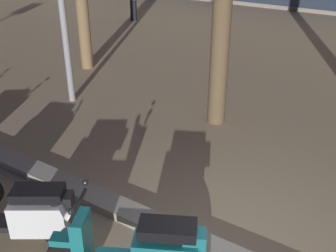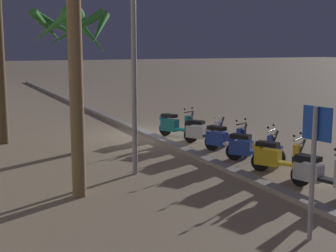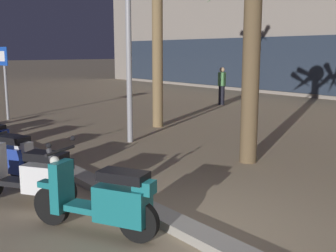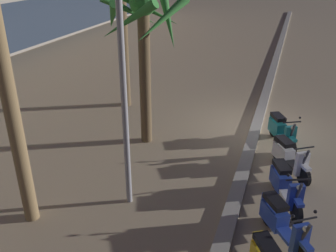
% 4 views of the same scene
% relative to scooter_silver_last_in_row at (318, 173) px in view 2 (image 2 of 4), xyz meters
% --- Properties ---
extents(ground_plane, '(200.00, 200.00, 0.00)m').
position_rel_scooter_silver_last_in_row_xyz_m(ground_plane, '(8.38, 0.93, -0.45)').
color(ground_plane, '#9E896B').
extents(curb_strip, '(60.00, 0.36, 0.12)m').
position_rel_scooter_silver_last_in_row_xyz_m(curb_strip, '(8.38, 0.95, -0.39)').
color(curb_strip, gray).
rests_on(curb_strip, ground).
extents(scooter_silver_last_in_row, '(1.73, 0.74, 1.17)m').
position_rel_scooter_silver_last_in_row_xyz_m(scooter_silver_last_in_row, '(0.00, 0.00, 0.00)').
color(scooter_silver_last_in_row, black).
rests_on(scooter_silver_last_in_row, ground).
extents(scooter_yellow_tail_end, '(1.55, 0.99, 1.17)m').
position_rel_scooter_silver_last_in_row_xyz_m(scooter_yellow_tail_end, '(1.69, -0.08, 0.01)').
color(scooter_yellow_tail_end, black).
rests_on(scooter_yellow_tail_end, ground).
extents(scooter_blue_far_back, '(1.58, 1.14, 1.17)m').
position_rel_scooter_silver_last_in_row_xyz_m(scooter_blue_far_back, '(3.08, -0.17, 0.00)').
color(scooter_blue_far_back, black).
rests_on(scooter_blue_far_back, ground).
extents(scooter_blue_second_in_line, '(1.75, 0.91, 1.17)m').
position_rel_scooter_silver_last_in_row_xyz_m(scooter_blue_second_in_line, '(4.53, -0.16, 0.01)').
color(scooter_blue_second_in_line, black).
rests_on(scooter_blue_second_in_line, ground).
extents(scooter_white_gap_after_mid, '(1.56, 1.09, 1.04)m').
position_rel_scooter_silver_last_in_row_xyz_m(scooter_white_gap_after_mid, '(6.03, -0.19, 0.00)').
color(scooter_white_gap_after_mid, black).
rests_on(scooter_white_gap_after_mid, ground).
extents(scooter_teal_mid_front, '(1.66, 0.97, 1.17)m').
position_rel_scooter_silver_last_in_row_xyz_m(scooter_teal_mid_front, '(7.64, 0.12, 0.01)').
color(scooter_teal_mid_front, black).
rests_on(scooter_teal_mid_front, ground).
extents(crossing_sign, '(0.59, 0.17, 2.40)m').
position_rel_scooter_silver_last_in_row_xyz_m(crossing_sign, '(-2.22, 2.14, 1.06)').
color(crossing_sign, '#939399').
rests_on(crossing_sign, ground).
extents(palm_tree_far_corner, '(2.66, 2.67, 4.71)m').
position_rel_scooter_silver_last_in_row_xyz_m(palm_tree_far_corner, '(6.45, 4.26, 3.09)').
color(palm_tree_far_corner, brown).
rests_on(palm_tree_far_corner, ground).
extents(street_lamp, '(0.36, 0.36, 5.93)m').
position_rel_scooter_silver_last_in_row_xyz_m(street_lamp, '(3.28, 3.42, 3.23)').
color(street_lamp, '#939399').
rests_on(street_lamp, ground).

